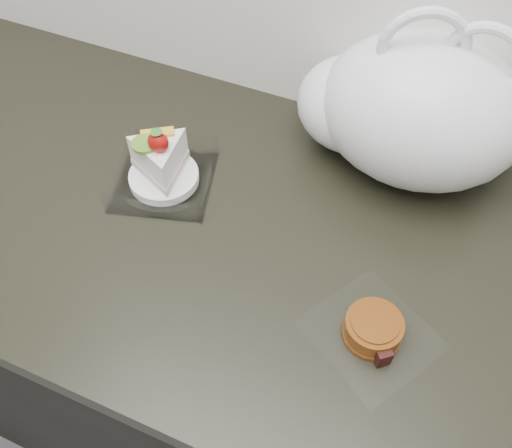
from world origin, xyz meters
The scene contains 4 objects.
counter centered at (0.00, 1.69, 0.45)m, with size 2.04×0.64×0.90m.
cake_tray centered at (-0.10, 1.73, 0.93)m, with size 0.19×0.19×0.12m.
mooncake_wrap centered at (0.29, 1.59, 0.91)m, with size 0.21×0.20×0.04m.
plastic_bag centered at (0.23, 1.92, 1.01)m, with size 0.38×0.29×0.29m.
Camera 1 is at (0.29, 1.21, 1.59)m, focal length 40.00 mm.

